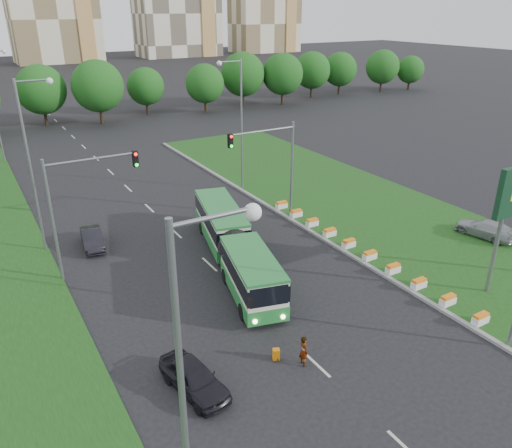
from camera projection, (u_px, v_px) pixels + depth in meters
ground at (296, 292)px, 30.65m from camera, size 360.00×360.00×0.00m
grass_median at (367, 209)px, 43.00m from camera, size 14.00×60.00×0.15m
median_kerb at (301, 226)px, 39.74m from camera, size 0.30×60.00×0.18m
lane_markings at (142, 201)px, 44.99m from camera, size 0.20×100.00×0.01m
flower_planters at (359, 249)px, 35.10m from camera, size 1.10×20.30×0.60m
traffic_mast_median at (275, 158)px, 38.61m from camera, size 5.76×0.32×8.00m
traffic_mast_left at (77, 197)px, 30.73m from camera, size 5.76×0.32×8.00m
street_lamps at (181, 165)px, 34.71m from camera, size 36.00×60.00×12.00m
tree_line at (146, 88)px, 76.81m from camera, size 120.00×8.00×9.00m
articulated_bus at (231, 245)px, 33.19m from camera, size 2.40×15.38×2.53m
car_left_near at (194, 378)px, 22.60m from camera, size 2.32×4.34×1.40m
car_left_far at (92, 239)px, 36.20m from camera, size 1.88×4.12×1.31m
car_median at (486, 229)px, 37.50m from camera, size 2.59×4.72×1.30m
pedestrian at (304, 351)px, 24.18m from camera, size 0.46×0.64×1.64m
shopping_trolley at (276, 354)px, 24.77m from camera, size 0.34×0.36×0.58m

